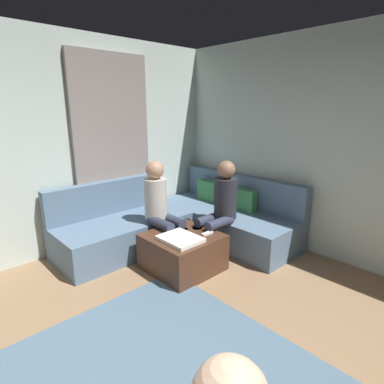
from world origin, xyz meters
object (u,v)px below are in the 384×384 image
object	(u,v)px
ottoman	(183,252)
person_on_couch_side	(161,206)
coffee_mug	(182,222)
sectional_couch	(183,222)
game_remote	(207,233)
person_on_couch_back	(220,206)

from	to	relation	value
ottoman	person_on_couch_side	size ratio (longest dim) A/B	0.63
ottoman	coffee_mug	xyz separation A→B (m)	(-0.22, 0.18, 0.26)
sectional_couch	coffee_mug	size ratio (longest dim) A/B	26.84
game_remote	person_on_couch_side	size ratio (longest dim) A/B	0.12
ottoman	coffee_mug	size ratio (longest dim) A/B	8.00
sectional_couch	person_on_couch_side	size ratio (longest dim) A/B	2.12
coffee_mug	game_remote	world-z (taller)	coffee_mug
ottoman	person_on_couch_side	distance (m)	0.62
game_remote	person_on_couch_back	size ratio (longest dim) A/B	0.12
coffee_mug	person_on_couch_back	xyz separation A→B (m)	(0.27, 0.39, 0.19)
person_on_couch_back	person_on_couch_side	xyz separation A→B (m)	(-0.48, -0.54, 0.00)
game_remote	person_on_couch_back	xyz separation A→B (m)	(-0.13, 0.35, 0.23)
sectional_couch	ottoman	world-z (taller)	sectional_couch
coffee_mug	ottoman	bearing A→B (deg)	-39.29
game_remote	sectional_couch	bearing A→B (deg)	158.71
ottoman	person_on_couch_back	distance (m)	0.73
ottoman	game_remote	bearing A→B (deg)	50.71
sectional_couch	ottoman	xyz separation A→B (m)	(0.58, -0.52, -0.07)
ottoman	person_on_couch_side	world-z (taller)	person_on_couch_side
game_remote	coffee_mug	bearing A→B (deg)	-174.29
sectional_couch	person_on_couch_back	xyz separation A→B (m)	(0.63, 0.06, 0.38)
sectional_couch	ottoman	distance (m)	0.78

